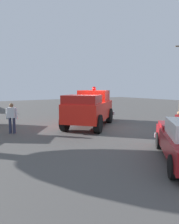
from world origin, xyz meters
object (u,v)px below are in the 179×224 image
Objects in this scene: lawn_chair_near_truck at (179,124)px; spectator_standing at (12,116)px; vintage_fire_truck at (90,108)px; spectator_seated at (178,122)px.

spectator_standing is at bearing -126.63° from lawn_chair_near_truck.
vintage_fire_truck is 5.39m from spectator_seated.
spectator_standing is at bearing -127.34° from spectator_seated.
spectator_seated is at bearing -69.73° from lawn_chair_near_truck.
spectator_standing is (-5.42, -7.29, 0.37)m from lawn_chair_near_truck.
spectator_standing is (-5.46, -7.16, 0.27)m from spectator_seated.
vintage_fire_truck is 3.56× the size of spectator_standing.
lawn_chair_near_truck is (4.79, 2.45, -0.61)m from vintage_fire_truck.
vintage_fire_truck is 5.41m from lawn_chair_near_truck.
lawn_chair_near_truck is 0.17m from spectator_seated.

